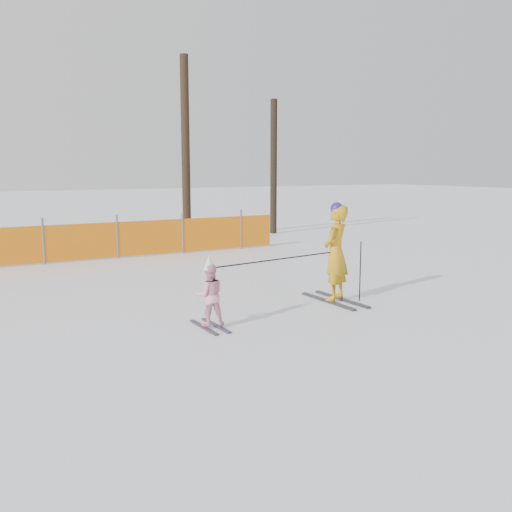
{
  "coord_description": "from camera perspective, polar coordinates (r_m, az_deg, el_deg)",
  "views": [
    {
      "loc": [
        -5.04,
        -8.25,
        2.56
      ],
      "look_at": [
        0.0,
        0.5,
        1.0
      ],
      "focal_mm": 40.0,
      "sensor_mm": 36.0,
      "label": 1
    }
  ],
  "objects": [
    {
      "name": "ski_poles",
      "position": [
        10.36,
        4.89,
        -0.72
      ],
      "size": [
        3.23,
        0.44,
        1.16
      ],
      "color": "black",
      "rests_on": "ground"
    },
    {
      "name": "child",
      "position": [
        9.22,
        -4.67,
        -3.87
      ],
      "size": [
        0.57,
        0.97,
        1.19
      ],
      "color": "black",
      "rests_on": "ground"
    },
    {
      "name": "tree_trunks",
      "position": [
        21.42,
        -3.61,
        9.97
      ],
      "size": [
        3.93,
        0.37,
        6.5
      ],
      "color": "black",
      "rests_on": "ground"
    },
    {
      "name": "ground",
      "position": [
        10.0,
        1.44,
        -6.05
      ],
      "size": [
        120.0,
        120.0,
        0.0
      ],
      "primitive_type": "plane",
      "color": "white",
      "rests_on": "ground"
    },
    {
      "name": "adult",
      "position": [
        11.03,
        7.98,
        0.36
      ],
      "size": [
        0.8,
        1.62,
        1.92
      ],
      "color": "black",
      "rests_on": "ground"
    }
  ]
}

